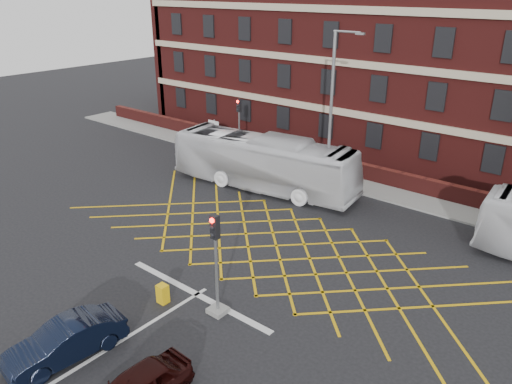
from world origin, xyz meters
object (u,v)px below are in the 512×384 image
Objects in this scene: traffic_light_far at (239,132)px; traffic_light_near at (217,274)px; utility_cabinet at (163,294)px; street_lamp at (330,143)px; direction_signs at (214,130)px; car_navy at (66,341)px; bus_left at (264,162)px.

traffic_light_near is at bearing -51.20° from traffic_light_far.
street_lamp is at bearing 93.02° from utility_cabinet.
traffic_light_far is (-12.48, 15.52, 0.00)m from traffic_light_near.
traffic_light_far is at bearing 164.03° from street_lamp.
direction_signs is 21.32m from utility_cabinet.
traffic_light_far reaches higher than car_navy.
bus_left is at bearing -26.90° from direction_signs.
bus_left is 13.28m from utility_cabinet.
utility_cabinet is (4.65, -12.37, -1.31)m from bus_left.
car_navy is 0.42× the size of street_lamp.
street_lamp is (9.55, -2.73, 1.68)m from traffic_light_far.
traffic_light_near is at bearing -77.08° from street_lamp.
street_lamp is at bearing -15.97° from traffic_light_far.
car_navy is 23.11m from traffic_light_far.
car_navy is 5.07× the size of utility_cabinet.
street_lamp is 12.03× the size of utility_cabinet.
bus_left is at bearing 120.92° from traffic_light_near.
traffic_light_near reaches higher than car_navy.
traffic_light_near and traffic_light_far have the same top height.
direction_signs reaches higher than car_navy.
street_lamp reaches higher than car_navy.
traffic_light_far is 1.94× the size of direction_signs.
traffic_light_far reaches higher than bus_left.
car_navy is (4.57, -16.65, -1.03)m from bus_left.
direction_signs is at bearing 166.49° from street_lamp.
direction_signs is at bearing 134.30° from traffic_light_near.
direction_signs is (-15.41, 15.79, -0.39)m from traffic_light_near.
street_lamp is at bearing 99.11° from car_navy.
street_lamp is (-0.65, 17.99, 2.77)m from car_navy.
car_navy is 18.21m from street_lamp.
direction_signs is at bearing 128.30° from utility_cabinet.
car_navy is at bearing -113.76° from traffic_light_near.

